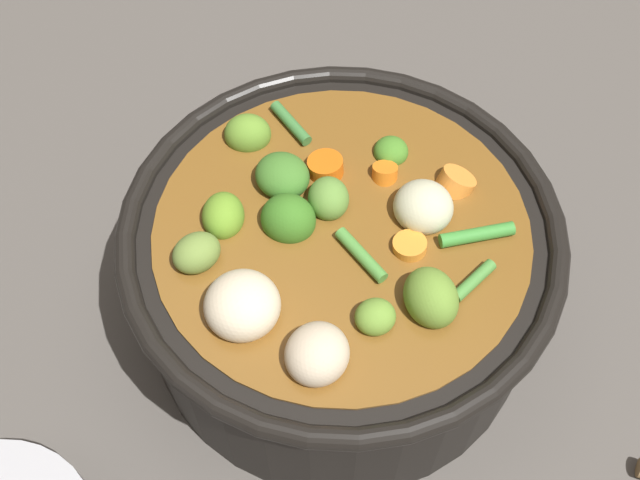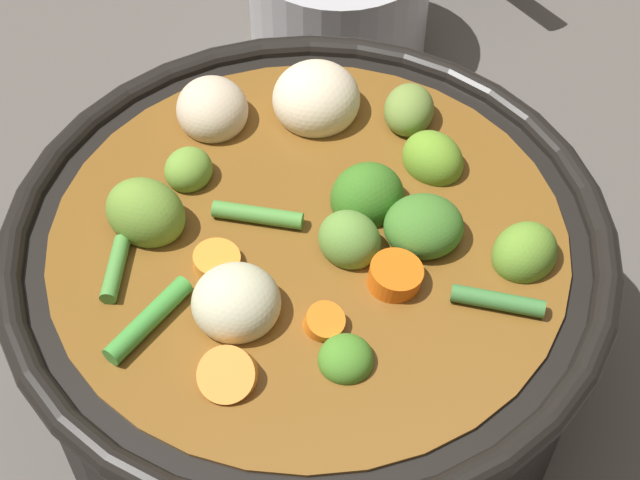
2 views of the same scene
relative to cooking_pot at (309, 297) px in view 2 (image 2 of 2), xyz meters
name	(u,v)px [view 2 (image 2 of 2)]	position (x,y,z in m)	size (l,w,h in m)	color
ground_plane	(310,364)	(0.00, 0.00, -0.07)	(1.10, 1.10, 0.00)	#514C47
cooking_pot	(309,297)	(0.00, 0.00, 0.00)	(0.32, 0.32, 0.15)	black
small_saucepan	(342,0)	(-0.27, 0.14, -0.02)	(0.16, 0.22, 0.09)	#ADADB2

